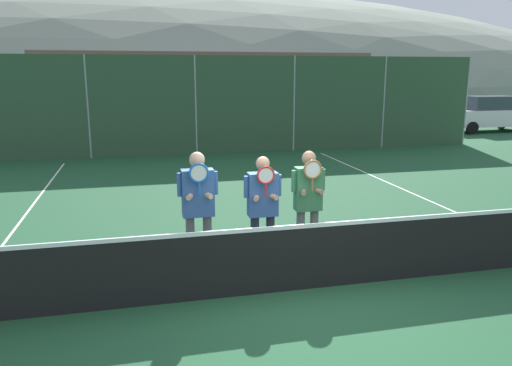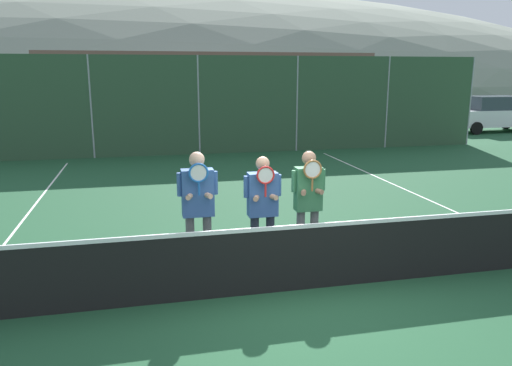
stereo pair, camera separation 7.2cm
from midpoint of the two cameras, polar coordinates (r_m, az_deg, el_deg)
name	(u,v)px [view 1 (the left image)]	position (r m, az deg, el deg)	size (l,w,h in m)	color
ground_plane	(300,289)	(7.10, 4.78, -12.03)	(120.00, 120.00, 0.00)	#1E4C2D
hill_distant	(151,94)	(69.22, -11.95, 9.95)	(129.88, 72.15, 25.25)	gray
clubhouse_building	(204,91)	(26.83, -6.00, 10.44)	(16.18, 5.50, 3.85)	#9EA3A8
fence_back	(196,106)	(18.15, -7.01, 8.77)	(22.14, 0.06, 3.51)	gray
tennis_net	(301,256)	(6.91, 4.86, -8.35)	(12.02, 0.09, 1.05)	gray
court_line_left_sideline	(4,244)	(9.88, -27.07, -6.19)	(0.05, 16.00, 0.01)	white
court_line_right_sideline	(453,211)	(11.60, 21.41, -3.00)	(0.05, 16.00, 0.01)	white
player_leftmost	(198,202)	(7.35, -6.91, -2.13)	(0.60, 0.34, 1.83)	#56565B
player_center_left	(263,203)	(7.48, 0.50, -2.35)	(0.58, 0.34, 1.74)	#232838
player_center_right	(308,198)	(7.74, 5.71, -1.68)	(0.54, 0.34, 1.78)	#56565B
car_far_left	(27,123)	(22.01, -24.75, 6.29)	(4.40, 1.97, 1.89)	slate
car_left_of_center	(158,123)	(21.41, -11.25, 6.80)	(4.15, 2.03, 1.66)	#285638
car_center	(277,118)	(22.41, 2.30, 7.48)	(4.65, 1.92, 1.84)	maroon
car_right_of_center	(388,115)	(24.62, 14.73, 7.47)	(4.71, 1.90, 1.77)	#285638
car_far_right	(489,113)	(27.68, 25.00, 7.23)	(4.73, 1.93, 1.76)	silver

